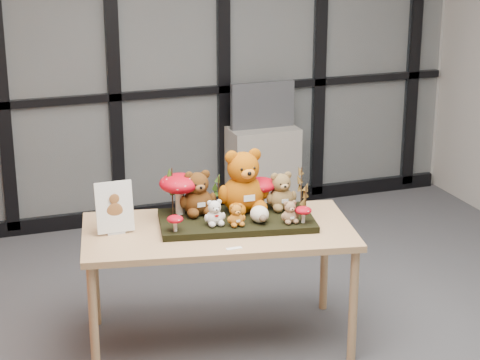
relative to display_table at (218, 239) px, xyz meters
name	(u,v)px	position (x,y,z in m)	size (l,w,h in m)	color
floor	(285,356)	(0.31, -0.30, -0.66)	(5.00, 5.00, 0.00)	#515156
room_shell	(290,70)	(0.31, -0.30, 1.02)	(5.00, 5.00, 5.00)	#AFACA5
glass_partition	(169,47)	(0.31, 2.17, 0.76)	(4.90, 0.06, 2.78)	#2D383F
display_table	(218,239)	(0.00, 0.00, 0.00)	(1.66, 1.05, 0.73)	tan
diorama_tray	(236,221)	(0.12, 0.04, 0.09)	(0.89, 0.44, 0.04)	black
bear_pooh_yellow	(243,177)	(0.20, 0.14, 0.31)	(0.32, 0.29, 0.42)	#A34E06
bear_brown_medium	(197,190)	(-0.07, 0.18, 0.25)	(0.22, 0.20, 0.29)	#4D290D
bear_tan_back	(281,189)	(0.43, 0.10, 0.23)	(0.19, 0.17, 0.25)	brown
bear_small_yellow	(236,214)	(0.08, -0.08, 0.18)	(0.11, 0.10, 0.14)	#B56418
bear_white_bow	(214,211)	(-0.03, -0.03, 0.19)	(0.13, 0.11, 0.16)	white
bear_beige_small	(290,210)	(0.39, -0.14, 0.18)	(0.11, 0.10, 0.15)	#8D6849
plush_cream_hedgehog	(259,213)	(0.23, -0.08, 0.16)	(0.08, 0.07, 0.11)	#F1E4CE
mushroom_back_left	(180,192)	(-0.16, 0.21, 0.24)	(0.24, 0.24, 0.27)	#9E0513
mushroom_back_right	(261,191)	(0.32, 0.15, 0.21)	(0.18, 0.18, 0.20)	#9E0513
mushroom_front_left	(175,223)	(-0.27, -0.05, 0.16)	(0.09, 0.09, 0.10)	#9E0513
mushroom_front_right	(303,214)	(0.46, -0.17, 0.16)	(0.10, 0.10, 0.11)	#9E0513
sprig_green_far_left	(172,191)	(-0.21, 0.22, 0.25)	(0.05, 0.05, 0.28)	#1E3B0D
sprig_green_mid_left	(194,194)	(-0.07, 0.24, 0.21)	(0.05, 0.05, 0.21)	#1E3B0D
sprig_dry_far_right	(301,188)	(0.54, 0.05, 0.23)	(0.05, 0.05, 0.26)	brown
sprig_dry_mid_right	(306,200)	(0.52, -0.06, 0.20)	(0.05, 0.05, 0.19)	brown
sprig_green_centre	(219,192)	(0.08, 0.22, 0.21)	(0.05, 0.05, 0.20)	#1E3B0D
sign_holder	(115,210)	(-0.57, 0.13, 0.21)	(0.21, 0.06, 0.30)	silver
label_card	(234,248)	(-0.01, -0.31, 0.07)	(0.09, 0.03, 0.00)	white
cabinet	(263,172)	(1.03, 1.97, -0.29)	(0.56, 0.33, 0.75)	gray
monitor	(263,105)	(1.03, 1.99, 0.28)	(0.53, 0.06, 0.38)	#4A4C51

